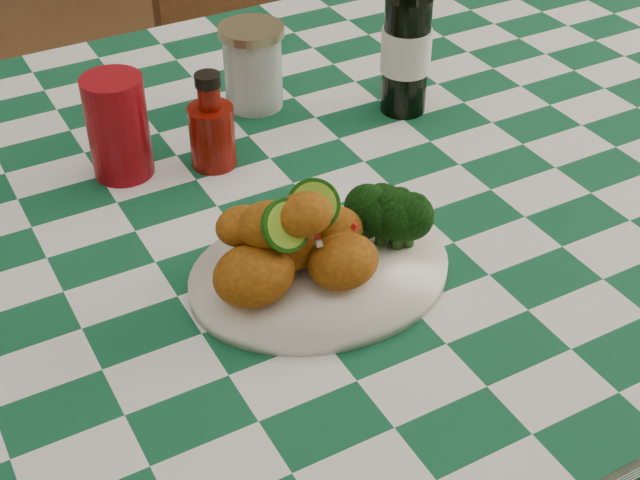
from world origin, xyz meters
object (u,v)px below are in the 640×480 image
plate (320,274)px  ketchup_bottle (211,121)px  wooden_chair_right (292,86)px  mason_jar (253,67)px  beer_bottle (407,32)px  fried_chicken_pile (301,236)px  dining_table (298,400)px  red_tumbler (118,127)px

plate → ketchup_bottle: (-0.01, 0.27, 0.05)m
plate → wooden_chair_right: wooden_chair_right is taller
mason_jar → beer_bottle: beer_bottle is taller
plate → mason_jar: 0.40m
fried_chicken_pile → wooden_chair_right: size_ratio=0.17×
plate → fried_chicken_pile: bearing=180.0°
ketchup_bottle → fried_chicken_pile: bearing=-93.7°
dining_table → wooden_chair_right: bearing=62.9°
plate → wooden_chair_right: bearing=64.4°
plate → dining_table: bearing=71.0°
wooden_chair_right → fried_chicken_pile: bearing=-119.8°
fried_chicken_pile → mason_jar: 0.41m
plate → mason_jar: size_ratio=2.40×
wooden_chair_right → ketchup_bottle: bearing=-127.4°
beer_bottle → wooden_chair_right: size_ratio=0.24×
dining_table → beer_bottle: bearing=22.5°
plate → ketchup_bottle: bearing=91.1°
ketchup_bottle → mason_jar: size_ratio=1.07×
red_tumbler → wooden_chair_right: wooden_chair_right is taller
plate → beer_bottle: bearing=43.9°
fried_chicken_pile → mason_jar: bearing=71.4°
plate → red_tumbler: size_ratio=2.16×
wooden_chair_right → dining_table: bearing=-120.2°
red_tumbler → ketchup_bottle: size_ratio=1.04×
ketchup_bottle → red_tumbler: bearing=161.0°
dining_table → beer_bottle: 0.56m
ketchup_bottle → mason_jar: bearing=45.9°
plate → fried_chicken_pile: (-0.02, 0.00, 0.06)m
mason_jar → beer_bottle: bearing=-32.6°
red_tumbler → fried_chicken_pile: bearing=-73.7°
ketchup_bottle → plate: bearing=-88.9°
fried_chicken_pile → mason_jar: (0.13, 0.38, -0.01)m
mason_jar → dining_table: bearing=-102.4°
wooden_chair_right → plate: bearing=-118.7°
ketchup_bottle → beer_bottle: 0.29m
wooden_chair_right → beer_bottle: bearing=-107.0°
dining_table → ketchup_bottle: ketchup_bottle is taller
beer_bottle → red_tumbler: bearing=175.2°
plate → wooden_chair_right: size_ratio=0.30×
dining_table → beer_bottle: beer_bottle is taller
mason_jar → wooden_chair_right: bearing=58.2°
plate → red_tumbler: red_tumbler is taller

